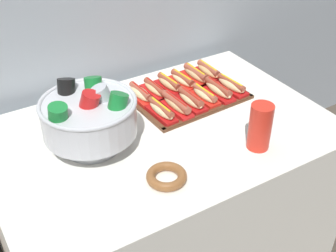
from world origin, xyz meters
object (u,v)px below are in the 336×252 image
buffet_table (163,195)px  hot_dog_4 (218,90)px  serving_tray (186,95)px  hot_dog_0 (161,111)px  donut (167,176)px  hot_dog_1 (176,105)px  hot_dog_5 (231,86)px  cup_stack (260,127)px  hot_dog_6 (140,94)px  punch_bowl (89,115)px  hot_dog_3 (205,95)px  hot_dog_8 (169,84)px  hot_dog_7 (155,89)px  hot_dog_11 (208,71)px  hot_dog_9 (183,80)px  hot_dog_2 (191,100)px  hot_dog_10 (196,75)px

buffet_table → hot_dog_4: hot_dog_4 is taller
serving_tray → hot_dog_0: bearing=-153.5°
hot_dog_4 → donut: (-0.48, -0.35, -0.02)m
serving_tray → hot_dog_1: size_ratio=2.69×
hot_dog_5 → hot_dog_0: bearing=-177.2°
hot_dog_5 → cup_stack: (-0.16, -0.37, 0.06)m
hot_dog_6 → punch_bowl: bearing=-147.6°
hot_dog_3 → hot_dog_8: (-0.08, 0.16, 0.00)m
hot_dog_3 → hot_dog_5: bearing=2.8°
serving_tray → hot_dog_7: (-0.12, 0.08, 0.03)m
hot_dog_1 → hot_dog_11: 0.34m
buffet_table → hot_dog_5: 0.58m
cup_stack → hot_dog_9: bearing=89.5°
hot_dog_8 → hot_dog_3: bearing=-62.8°
hot_dog_2 → hot_dog_6: 0.22m
serving_tray → hot_dog_6: size_ratio=2.99×
serving_tray → hot_dog_4: (0.12, -0.08, 0.03)m
hot_dog_0 → cup_stack: size_ratio=0.94×
hot_dog_7 → hot_dog_8: bearing=2.8°
hot_dog_0 → hot_dog_1: 0.08m
hot_dog_0 → hot_dog_3: size_ratio=1.08×
hot_dog_1 → punch_bowl: (-0.39, -0.04, 0.10)m
hot_dog_1 → cup_stack: 0.39m
hot_dog_7 → hot_dog_11: (0.30, 0.01, 0.00)m
hot_dog_0 → hot_dog_3: (0.22, 0.01, -0.00)m
hot_dog_4 → punch_bowl: bearing=-175.6°
hot_dog_10 → hot_dog_2: bearing=-129.5°
hot_dog_6 → hot_dog_11: hot_dog_11 is taller
hot_dog_2 → hot_dog_6: size_ratio=1.02×
hot_dog_11 → donut: size_ratio=1.20×
punch_bowl → donut: (0.14, -0.31, -0.12)m
hot_dog_2 → hot_dog_9: size_ratio=1.02×
hot_dog_8 → hot_dog_10: (0.15, 0.01, 0.00)m
hot_dog_2 → donut: bearing=-133.4°
hot_dog_1 → hot_dog_5: (0.30, 0.01, -0.00)m
hot_dog_0 → hot_dog_11: (0.37, 0.18, -0.00)m
hot_dog_11 → punch_bowl: 0.73m
hot_dog_7 → cup_stack: size_ratio=0.93×
hot_dog_11 → hot_dog_7: bearing=-177.2°
hot_dog_3 → hot_dog_7: (-0.16, 0.16, -0.00)m
hot_dog_11 → donut: hot_dog_11 is taller
hot_dog_10 → punch_bowl: punch_bowl is taller
hot_dog_4 → hot_dog_11: bearing=68.3°
hot_dog_6 → hot_dog_10: size_ratio=0.91×
hot_dog_2 → hot_dog_5: bearing=2.8°
hot_dog_2 → hot_dog_3: 0.08m
hot_dog_3 → hot_dog_8: bearing=117.2°
cup_stack → serving_tray: bearing=93.7°
buffet_table → hot_dog_8: bearing=53.6°
hot_dog_3 → donut: size_ratio=1.13×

